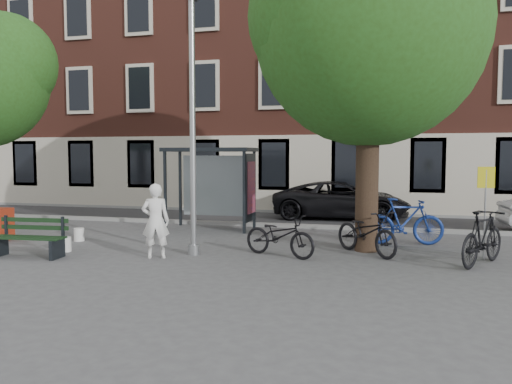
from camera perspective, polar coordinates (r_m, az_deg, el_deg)
The scene contains 18 objects.
ground at distance 12.19m, azimuth -7.13°, elevation -7.10°, with size 90.00×90.00×0.00m, color #4C4C4F.
road at distance 18.79m, azimuth 0.77°, elevation -3.05°, with size 40.00×4.00×0.01m, color #28282B.
curb_near at distance 16.86m, azimuth -0.84°, elevation -3.70°, with size 40.00×0.25×0.12m, color gray.
curb_far at distance 20.71m, azimuth 2.09°, elevation -2.21°, with size 40.00×0.25×0.12m, color gray.
building_row at distance 24.93m, azimuth 4.18°, elevation 14.90°, with size 30.00×8.00×14.00m, color brown.
lamppost at distance 11.96m, azimuth -7.25°, elevation 6.09°, with size 0.28×0.35×6.11m.
tree_right at distance 12.90m, azimuth 12.91°, elevation 18.61°, with size 5.76×5.60×8.20m.
bus_shelter at distance 16.02m, azimuth -3.80°, elevation 2.55°, with size 2.85×1.45×2.62m.
painter at distance 11.79m, azimuth -11.41°, elevation -3.25°, with size 0.64×0.42×1.74m, color white.
bench at distance 12.90m, azimuth -24.48°, elevation -4.97°, with size 1.78×0.70×0.90m.
bike_a at distance 11.80m, azimuth 2.71°, elevation -4.99°, with size 0.66×1.90×1.00m, color black.
bike_b at distance 13.88m, azimuth 16.55°, elevation -3.24°, with size 0.59×2.08×1.25m, color navy.
bike_c at distance 12.32m, azimuth 12.51°, elevation -4.50°, with size 0.72×2.05×1.08m, color black.
bike_d at distance 11.89m, azimuth 24.48°, elevation -4.77°, with size 0.57×2.02×1.21m, color black.
car_dark at distance 19.00m, azimuth 9.72°, elevation -0.90°, with size 2.34×5.07×1.41m, color black.
bucket_a at distance 13.30m, azimuth -20.95°, elevation -5.61°, with size 0.28×0.28×0.36m, color white.
bucket_b at distance 14.78m, azimuth -19.57°, elevation -4.61°, with size 0.28×0.28×0.36m, color white.
notice_sign at distance 12.42m, azimuth 24.77°, elevation 0.13°, with size 0.37×0.04×2.13m.
Camera 1 is at (4.42, -11.10, 2.40)m, focal length 35.00 mm.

